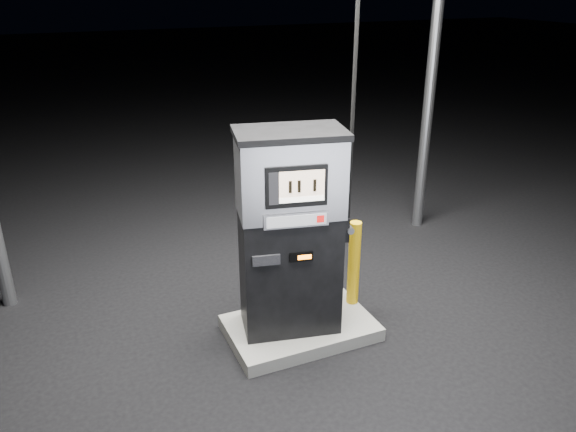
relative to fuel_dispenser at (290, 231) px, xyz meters
name	(u,v)px	position (x,y,z in m)	size (l,w,h in m)	color
ground	(300,333)	(0.12, -0.02, -1.28)	(80.00, 80.00, 0.00)	black
pump_island	(300,328)	(0.12, -0.02, -1.20)	(1.60, 1.00, 0.15)	slate
fuel_dispenser	(290,231)	(0.00, 0.00, 0.00)	(1.27, 0.86, 4.56)	black
bollard_left	(256,304)	(-0.43, -0.10, -0.71)	(0.11, 0.11, 0.84)	#E4AC0C
bollard_right	(354,263)	(0.86, 0.13, -0.62)	(0.14, 0.14, 1.03)	#E4AC0C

